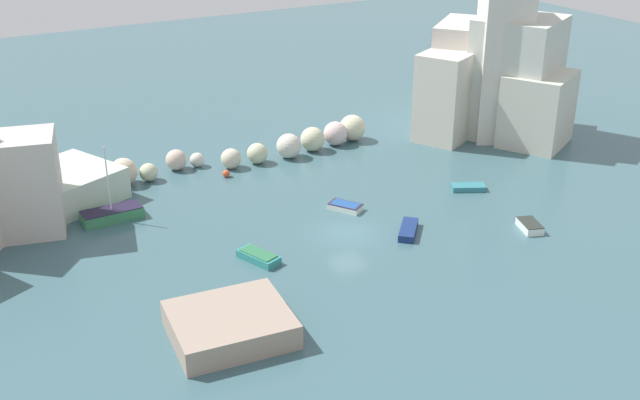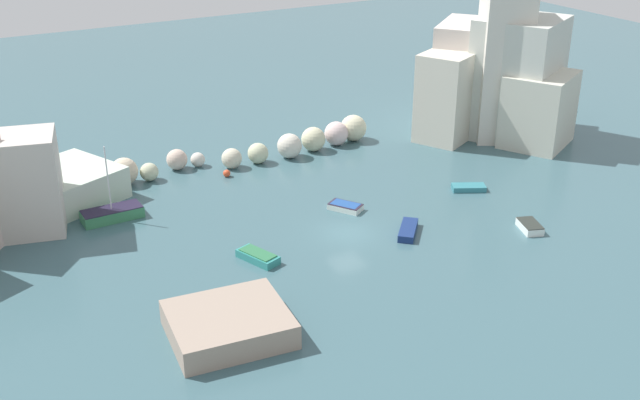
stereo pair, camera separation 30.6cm
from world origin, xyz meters
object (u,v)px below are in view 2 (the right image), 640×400
at_px(moored_boat_0, 408,230).
at_px(moored_boat_4, 258,256).
at_px(moored_boat_1, 345,207).
at_px(moored_boat_2, 530,227).
at_px(moored_boat_5, 469,188).
at_px(channel_buoy, 227,173).
at_px(stone_dock, 229,324).
at_px(moored_boat_3, 112,214).

height_order(moored_boat_0, moored_boat_4, moored_boat_4).
xyz_separation_m(moored_boat_0, moored_boat_1, (-1.86, 5.73, -0.00)).
relative_size(moored_boat_2, moored_boat_5, 0.86).
height_order(moored_boat_1, moored_boat_2, moored_boat_2).
relative_size(moored_boat_0, moored_boat_5, 1.07).
bearing_deg(moored_boat_4, moored_boat_0, -118.22).
bearing_deg(channel_buoy, moored_boat_1, -62.98).
distance_m(moored_boat_1, moored_boat_4, 10.21).
relative_size(stone_dock, moored_boat_5, 2.24).
distance_m(moored_boat_0, moored_boat_2, 8.98).
relative_size(stone_dock, moored_boat_4, 1.99).
bearing_deg(moored_boat_1, moored_boat_3, -145.70).
bearing_deg(moored_boat_1, moored_boat_2, 13.86).
height_order(stone_dock, moored_boat_4, stone_dock).
relative_size(stone_dock, moored_boat_3, 1.14).
relative_size(moored_boat_2, moored_boat_4, 0.76).
bearing_deg(stone_dock, channel_buoy, 67.35).
distance_m(stone_dock, moored_boat_1, 18.49).
height_order(stone_dock, moored_boat_1, stone_dock).
xyz_separation_m(moored_boat_2, moored_boat_5, (0.80, 7.96, -0.08)).
distance_m(moored_boat_0, moored_boat_1, 6.03).
height_order(moored_boat_1, moored_boat_4, moored_boat_4).
relative_size(channel_buoy, moored_boat_4, 0.19).
bearing_deg(moored_boat_0, moored_boat_4, 123.78).
bearing_deg(stone_dock, moored_boat_4, 54.31).
bearing_deg(moored_boat_5, channel_buoy, 169.90).
distance_m(stone_dock, moored_boat_2, 24.58).
relative_size(stone_dock, moored_boat_2, 2.62).
relative_size(moored_boat_0, moored_boat_1, 1.10).
height_order(channel_buoy, moored_boat_3, moored_boat_3).
xyz_separation_m(moored_boat_0, moored_boat_2, (8.08, -3.91, 0.03)).
height_order(moored_boat_2, moored_boat_3, moored_boat_3).
height_order(channel_buoy, moored_boat_1, channel_buoy).
relative_size(channel_buoy, moored_boat_0, 0.20).
bearing_deg(moored_boat_4, moored_boat_3, 11.60).
bearing_deg(channel_buoy, moored_boat_4, -105.02).
height_order(channel_buoy, moored_boat_5, channel_buoy).
relative_size(stone_dock, moored_boat_0, 2.10).
relative_size(channel_buoy, moored_boat_3, 0.11).
xyz_separation_m(channel_buoy, moored_boat_5, (16.16, -12.30, -0.10)).
relative_size(stone_dock, channel_buoy, 10.52).
bearing_deg(stone_dock, moored_boat_2, 3.99).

